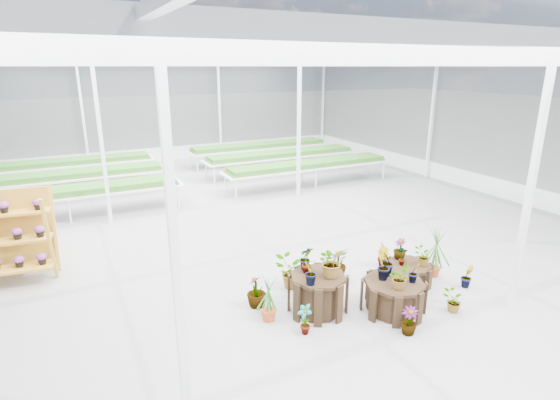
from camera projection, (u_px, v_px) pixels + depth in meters
name	position (u px, v px, depth m)	size (l,w,h in m)	color
ground_plane	(269.00, 256.00, 10.11)	(24.00, 24.00, 0.00)	gray
greenhouse_shell	(268.00, 160.00, 9.45)	(18.00, 24.00, 4.50)	white
steel_frame	(268.00, 160.00, 9.45)	(18.00, 24.00, 4.50)	silver
nursery_benches	(185.00, 173.00, 16.13)	(16.00, 7.00, 0.84)	silver
plinth_tall	(318.00, 293.00, 7.73)	(1.03, 1.03, 0.70)	black
plinth_mid	(393.00, 296.00, 7.75)	(1.11, 1.11, 0.58)	black
plinth_low	(408.00, 273.00, 8.80)	(0.91, 0.91, 0.41)	black
shelf_rack	(7.00, 238.00, 8.71)	(1.72, 0.91, 1.82)	#AE7B23
nursery_plants	(352.00, 270.00, 8.16)	(4.41, 2.73, 1.33)	#295E1D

